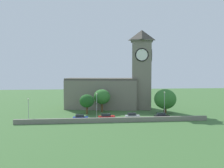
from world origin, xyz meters
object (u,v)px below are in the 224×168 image
at_px(car_black, 162,116).
at_px(streetlamp_west_end, 28,105).
at_px(tree_riverside_east, 87,101).
at_px(car_blue, 80,118).
at_px(car_silver, 132,116).
at_px(tree_churchyard, 165,99).
at_px(streetlamp_west_mid, 97,102).
at_px(church, 114,86).
at_px(car_red, 106,117).
at_px(tree_riverside_west, 102,97).
at_px(streetlamp_central, 164,100).

bearing_deg(car_black, streetlamp_west_end, 177.52).
bearing_deg(tree_riverside_east, car_blue, -100.13).
height_order(car_silver, tree_churchyard, tree_churchyard).
bearing_deg(streetlamp_west_mid, church, 69.15).
bearing_deg(church, tree_riverside_east, -133.03).
relative_size(church, car_black, 7.81).
xyz_separation_m(car_red, car_silver, (7.52, 0.19, 0.03)).
xyz_separation_m(car_silver, car_black, (8.51, -0.59, -0.00)).
relative_size(church, tree_riverside_east, 5.13).
bearing_deg(streetlamp_west_end, tree_riverside_west, 30.26).
bearing_deg(car_black, church, 117.60).
height_order(car_blue, streetlamp_west_end, streetlamp_west_end).
height_order(car_red, streetlamp_west_end, streetlamp_west_end).
height_order(streetlamp_central, tree_churchyard, tree_churchyard).
relative_size(streetlamp_west_end, streetlamp_west_mid, 0.84).
bearing_deg(streetlamp_central, streetlamp_west_end, -178.37).
height_order(car_blue, car_black, car_black).
height_order(car_red, tree_riverside_east, tree_riverside_east).
distance_m(car_blue, streetlamp_west_end, 14.95).
distance_m(church, streetlamp_west_mid, 21.10).
relative_size(church, streetlamp_west_mid, 4.34).
bearing_deg(car_silver, streetlamp_central, 12.03).
relative_size(car_blue, streetlamp_west_mid, 0.56).
height_order(tree_churchyard, tree_riverside_east, tree_churchyard).
bearing_deg(streetlamp_central, tree_churchyard, 70.37).
bearing_deg(car_silver, tree_riverside_west, 119.92).
height_order(car_red, car_black, car_black).
xyz_separation_m(car_blue, car_silver, (14.85, 0.71, 0.05)).
distance_m(streetlamp_central, tree_churchyard, 6.77).
bearing_deg(tree_riverside_east, streetlamp_west_mid, -72.27).
height_order(streetlamp_central, tree_riverside_west, streetlamp_central).
height_order(car_black, streetlamp_west_end, streetlamp_west_end).
relative_size(car_blue, car_black, 1.01).
relative_size(car_red, tree_riverside_west, 0.61).
bearing_deg(car_blue, car_silver, 2.73).
bearing_deg(car_silver, car_black, -3.95).
relative_size(car_black, streetlamp_central, 0.54).
height_order(car_red, streetlamp_west_mid, streetlamp_west_mid).
height_order(streetlamp_west_end, tree_riverside_east, tree_riverside_east).
bearing_deg(streetlamp_west_mid, car_silver, -8.59).
bearing_deg(car_blue, tree_riverside_east, 79.87).
xyz_separation_m(car_black, streetlamp_west_end, (-37.81, 1.64, 3.36)).
distance_m(car_blue, car_silver, 14.87).
relative_size(car_silver, streetlamp_west_end, 0.66).
height_order(tree_churchyard, tree_riverside_west, tree_churchyard).
distance_m(streetlamp_west_end, tree_riverside_west, 24.88).
height_order(car_silver, streetlamp_west_mid, streetlamp_west_mid).
bearing_deg(church, tree_riverside_west, -124.31).
bearing_deg(tree_churchyard, tree_riverside_west, 166.04).
bearing_deg(car_black, streetlamp_central, 58.58).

